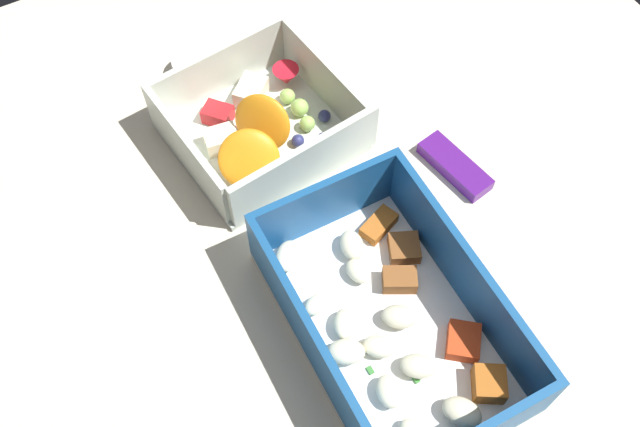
% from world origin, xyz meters
% --- Properties ---
extents(table_surface, '(0.80, 0.80, 0.02)m').
position_xyz_m(table_surface, '(0.00, 0.00, 0.01)').
color(table_surface, beige).
rests_on(table_surface, ground).
extents(pasta_container, '(0.22, 0.14, 0.06)m').
position_xyz_m(pasta_container, '(0.09, -0.01, 0.04)').
color(pasta_container, white).
rests_on(pasta_container, table_surface).
extents(fruit_bowl, '(0.15, 0.16, 0.06)m').
position_xyz_m(fruit_bowl, '(-0.12, -0.01, 0.04)').
color(fruit_bowl, silver).
rests_on(fruit_bowl, table_surface).
extents(candy_bar, '(0.07, 0.04, 0.01)m').
position_xyz_m(candy_bar, '(-0.01, 0.12, 0.03)').
color(candy_bar, '#51197A').
rests_on(candy_bar, table_surface).
extents(paper_cup_liner, '(0.04, 0.04, 0.02)m').
position_xyz_m(paper_cup_liner, '(-0.22, -0.03, 0.03)').
color(paper_cup_liner, white).
rests_on(paper_cup_liner, table_surface).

